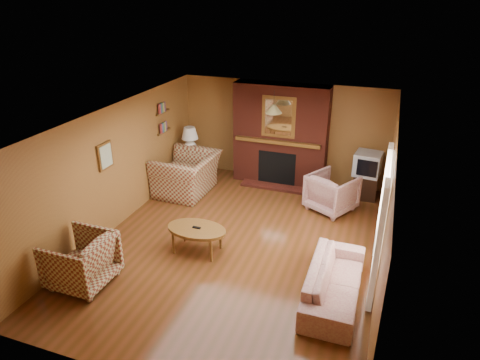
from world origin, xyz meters
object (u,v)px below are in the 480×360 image
at_px(fireplace, 280,136).
at_px(side_table, 191,166).
at_px(floral_armchair, 332,192).
at_px(table_lamp, 190,139).
at_px(coffee_table, 197,230).
at_px(plaid_armchair, 81,260).
at_px(floral_sofa, 334,282).
at_px(tv_stand, 365,186).
at_px(crt_tv, 368,164).
at_px(plaid_loveseat, 187,174).

distance_m(fireplace, side_table, 2.33).
relative_size(floral_armchair, table_lamp, 1.34).
height_order(coffee_table, table_lamp, table_lamp).
height_order(plaid_armchair, floral_sofa, plaid_armchair).
relative_size(fireplace, tv_stand, 4.26).
height_order(fireplace, plaid_armchair, fireplace).
height_order(fireplace, coffee_table, fireplace).
distance_m(plaid_armchair, floral_sofa, 3.98).
bearing_deg(fireplace, tv_stand, -5.15).
xyz_separation_m(floral_sofa, side_table, (-4.00, 3.35, 0.05)).
xyz_separation_m(coffee_table, tv_stand, (2.66, 3.25, -0.14)).
bearing_deg(side_table, fireplace, 14.29).
relative_size(coffee_table, side_table, 1.64).
bearing_deg(coffee_table, plaid_armchair, -132.89).
relative_size(fireplace, coffee_table, 2.21).
bearing_deg(crt_tv, plaid_loveseat, -164.44).
height_order(floral_sofa, coffee_table, floral_sofa).
relative_size(table_lamp, crt_tv, 1.08).
relative_size(plaid_loveseat, coffee_table, 1.29).
height_order(plaid_loveseat, coffee_table, plaid_loveseat).
bearing_deg(plaid_loveseat, fireplace, 125.86).
distance_m(plaid_armchair, side_table, 4.35).
distance_m(floral_armchair, side_table, 3.56).
bearing_deg(tv_stand, floral_armchair, -127.27).
relative_size(floral_sofa, tv_stand, 3.44).
xyz_separation_m(plaid_armchair, side_table, (-0.15, 4.35, -0.10)).
height_order(plaid_loveseat, tv_stand, plaid_loveseat).
bearing_deg(floral_sofa, table_lamp, 49.94).
height_order(fireplace, side_table, fireplace).
distance_m(floral_sofa, coffee_table, 2.55).
distance_m(floral_armchair, tv_stand, 1.06).
xyz_separation_m(side_table, table_lamp, (0.00, 0.00, 0.70)).
relative_size(plaid_loveseat, floral_sofa, 0.72).
bearing_deg(plaid_armchair, fireplace, 158.88).
relative_size(fireplace, plaid_armchair, 2.56).
height_order(fireplace, crt_tv, fireplace).
distance_m(side_table, table_lamp, 0.70).
bearing_deg(plaid_armchair, floral_sofa, 105.19).
relative_size(floral_sofa, coffee_table, 1.79).
distance_m(table_lamp, crt_tv, 4.17).
bearing_deg(plaid_armchair, crt_tv, 140.20).
relative_size(side_table, crt_tv, 1.07).
bearing_deg(coffee_table, floral_armchair, 49.84).
distance_m(fireplace, table_lamp, 2.17).
relative_size(floral_armchair, crt_tv, 1.45).
relative_size(plaid_loveseat, crt_tv, 2.28).
height_order(plaid_armchair, floral_armchair, plaid_armchair).
height_order(floral_sofa, crt_tv, crt_tv).
bearing_deg(table_lamp, crt_tv, 4.74).
height_order(floral_sofa, table_lamp, table_lamp).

